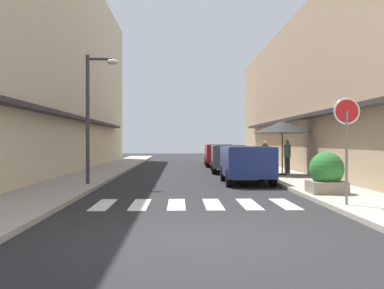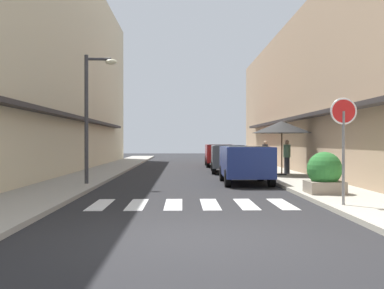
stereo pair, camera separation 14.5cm
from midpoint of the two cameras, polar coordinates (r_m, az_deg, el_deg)
name	(u,v)px [view 1 (the left image)]	position (r m, az deg, el deg)	size (l,w,h in m)	color
ground_plane	(187,174)	(23.23, -0.74, -3.71)	(84.18, 84.18, 0.00)	#232326
sidewalk_left	(99,173)	(23.59, -11.62, -3.51)	(2.36, 53.57, 0.12)	#9E998E
sidewalk_right	(275,173)	(23.71, 10.08, -3.49)	(2.36, 53.57, 0.12)	#ADA899
building_row_left	(30,61)	(25.66, -19.50, 9.68)	(5.50, 36.44, 11.64)	beige
building_row_right	(341,94)	(25.65, 17.79, 5.95)	(5.50, 36.44, 8.32)	tan
crosswalk	(195,204)	(12.17, -0.01, -7.39)	(5.20, 2.20, 0.01)	silver
parked_car_near	(246,160)	(18.13, 6.50, -1.95)	(1.85, 3.93, 1.47)	navy
parked_car_mid	(228,155)	(24.76, 4.33, -1.33)	(1.97, 4.44, 1.47)	#4C5156
parked_car_far	(219,153)	(30.74, 3.19, -1.00)	(1.89, 4.50, 1.47)	maroon
round_street_sign	(347,123)	(11.74, 18.20, 2.55)	(0.65, 0.07, 2.58)	slate
street_lamp	(93,104)	(17.24, -12.30, 4.95)	(1.19, 0.28, 4.68)	#38383D
cafe_umbrella	(282,127)	(21.61, 10.88, 2.10)	(2.71, 2.71, 2.47)	#262626
planter_corner	(327,174)	(14.25, 15.98, -3.49)	(1.03, 1.03, 1.23)	gray
pedestrian_walking_near	(287,156)	(22.52, 11.48, -1.41)	(0.34, 0.34, 1.60)	#282B33
pedestrian_walking_far	(265,154)	(27.27, 8.83, -1.13)	(0.34, 0.34, 1.58)	#282B33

